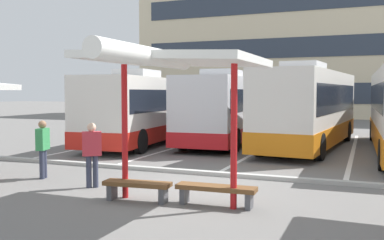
{
  "coord_description": "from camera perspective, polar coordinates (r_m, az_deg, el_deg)",
  "views": [
    {
      "loc": [
        4.19,
        -10.35,
        2.48
      ],
      "look_at": [
        -1.49,
        3.81,
        1.5
      ],
      "focal_mm": 40.98,
      "sensor_mm": 36.0,
      "label": 1
    }
  ],
  "objects": [
    {
      "name": "waiting_passenger_2",
      "position": [
        11.62,
        -12.9,
        -3.85
      ],
      "size": [
        0.52,
        0.46,
        1.68
      ],
      "color": "#33384C",
      "rests_on": "ground"
    },
    {
      "name": "ground_plane",
      "position": [
        11.44,
        -0.18,
        -8.83
      ],
      "size": [
        160.0,
        160.0,
        0.0
      ],
      "primitive_type": "plane",
      "color": "slate"
    },
    {
      "name": "lane_stripe_2",
      "position": [
        19.88,
        9.52,
        -3.51
      ],
      "size": [
        0.16,
        14.0,
        0.01
      ],
      "primitive_type": "cube",
      "color": "white",
      "rests_on": "ground"
    },
    {
      "name": "lane_stripe_3",
      "position": [
        19.44,
        20.21,
        -3.85
      ],
      "size": [
        0.16,
        14.0,
        0.01
      ],
      "primitive_type": "cube",
      "color": "white",
      "rests_on": "ground"
    },
    {
      "name": "platform_kerb",
      "position": [
        13.09,
        2.82,
        -6.97
      ],
      "size": [
        44.0,
        0.24,
        0.12
      ],
      "primitive_type": "cube",
      "color": "#ADADA8",
      "rests_on": "ground"
    },
    {
      "name": "coach_bus_0",
      "position": [
        21.45,
        -5.66,
        1.36
      ],
      "size": [
        3.45,
        10.82,
        3.48
      ],
      "color": "silver",
      "rests_on": "ground"
    },
    {
      "name": "waiting_shelter_1",
      "position": [
        9.43,
        -2.72,
        7.46
      ],
      "size": [
        3.64,
        4.68,
        3.34
      ],
      "color": "red",
      "rests_on": "ground"
    },
    {
      "name": "terminal_building",
      "position": [
        47.19,
        16.93,
        10.94
      ],
      "size": [
        37.09,
        10.11,
        19.82
      ],
      "color": "beige",
      "rests_on": "ground"
    },
    {
      "name": "lane_stripe_1",
      "position": [
        20.97,
        -0.38,
        -3.09
      ],
      "size": [
        0.16,
        14.0,
        0.01
      ],
      "primitive_type": "cube",
      "color": "white",
      "rests_on": "ground"
    },
    {
      "name": "coach_bus_2",
      "position": [
        20.02,
        15.06,
        1.37
      ],
      "size": [
        3.42,
        10.41,
        3.7
      ],
      "color": "silver",
      "rests_on": "ground"
    },
    {
      "name": "bench_2",
      "position": [
        10.12,
        -7.15,
        -8.6
      ],
      "size": [
        1.59,
        0.57,
        0.45
      ],
      "color": "brown",
      "rests_on": "ground"
    },
    {
      "name": "waiting_passenger_1",
      "position": [
        13.22,
        -18.85,
        -3.11
      ],
      "size": [
        0.34,
        0.52,
        1.67
      ],
      "color": "#33384C",
      "rests_on": "ground"
    },
    {
      "name": "coach_bus_1",
      "position": [
        21.6,
        4.79,
        1.44
      ],
      "size": [
        2.99,
        10.19,
        3.5
      ],
      "color": "silver",
      "rests_on": "ground"
    },
    {
      "name": "lane_stripe_0",
      "position": [
        22.61,
        -9.06,
        -2.64
      ],
      "size": [
        0.16,
        14.0,
        0.01
      ],
      "primitive_type": "cube",
      "color": "white",
      "rests_on": "ground"
    },
    {
      "name": "bench_3",
      "position": [
        9.64,
        3.14,
        -9.16
      ],
      "size": [
        1.78,
        0.49,
        0.45
      ],
      "color": "brown",
      "rests_on": "ground"
    }
  ]
}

